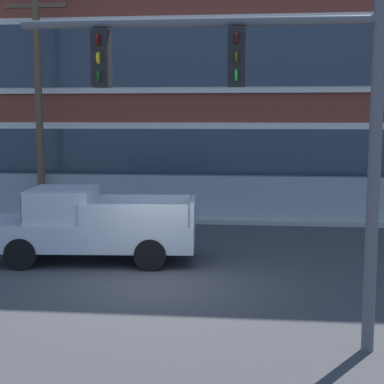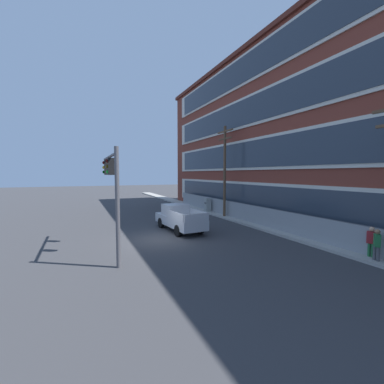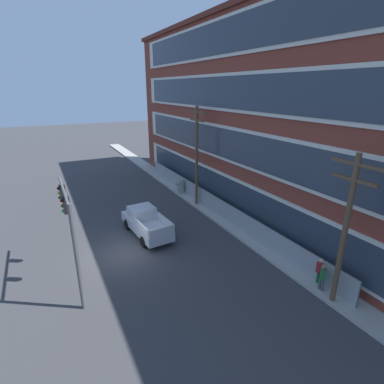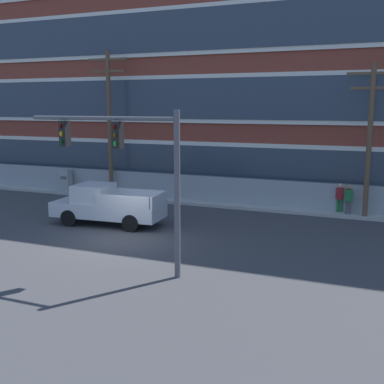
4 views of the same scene
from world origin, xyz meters
name	(u,v)px [view 3 (image 3 of 4)]	position (x,y,z in m)	size (l,w,h in m)	color
ground_plane	(126,254)	(0.00, 0.00, 0.00)	(160.00, 160.00, 0.00)	#38383A
sidewalk_building_side	(235,227)	(0.00, 8.63, 0.08)	(80.00, 1.72, 0.16)	#9E9B93
brick_mill_building	(358,127)	(5.36, 13.57, 8.06)	(55.37, 8.76, 16.09)	brown
chain_link_fence	(211,203)	(-3.58, 8.61, 0.86)	(27.84, 0.06, 1.68)	gray
traffic_signal_mast	(69,222)	(2.30, -3.23, 3.98)	(5.76, 0.43, 5.57)	#4C4C51
pickup_truck_silver	(146,223)	(-2.18, 2.13, 0.93)	(5.57, 2.36, 1.94)	#B2B5BA
utility_pole_near_corner	(197,152)	(-5.68, 8.24, 4.96)	(2.66, 0.26, 8.92)	brown
utility_pole_midblock	(346,226)	(9.37, 8.09, 4.32)	(2.51, 0.26, 7.73)	brown
electrical_cabinet	(180,187)	(-9.00, 8.08, 0.79)	(0.63, 0.54, 1.58)	#939993
pedestrian_near_cabinet	(323,277)	(8.52, 8.22, 0.97)	(0.44, 0.46, 1.69)	#4C4C51
pedestrian_by_fence	(320,270)	(8.07, 8.56, 0.97)	(0.46, 0.37, 1.69)	#236B38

